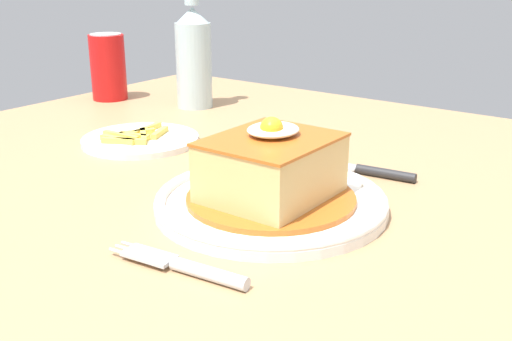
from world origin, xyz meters
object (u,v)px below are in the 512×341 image
knife (367,170)px  beer_bottle_clear (193,52)px  fork (189,267)px  soda_can (108,67)px  side_plate_fries (140,139)px  main_plate (271,201)px

knife → beer_bottle_clear: bearing=70.4°
fork → soda_can: bearing=54.4°
fork → soda_can: size_ratio=1.14×
knife → soda_can: size_ratio=1.34×
fork → side_plate_fries: size_ratio=0.83×
soda_can → side_plate_fries: (-0.17, -0.27, -0.06)m
beer_bottle_clear → knife: bearing=-109.6°
main_plate → fork: bearing=-170.7°
fork → knife: 0.32m
main_plate → beer_bottle_clear: bearing=51.2°
side_plate_fries → soda_can: bearing=56.8°
fork → knife: same height
fork → knife: (0.32, -0.01, 0.00)m
main_plate → soda_can: (0.26, 0.56, 0.05)m
knife → beer_bottle_clear: beer_bottle_clear is taller
main_plate → side_plate_fries: main_plate is taller
soda_can → side_plate_fries: bearing=-123.2°
soda_can → beer_bottle_clear: beer_bottle_clear is taller
fork → beer_bottle_clear: (0.47, 0.42, 0.09)m
main_plate → soda_can: 0.63m
knife → soda_can: soda_can is taller
knife → soda_can: 0.61m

